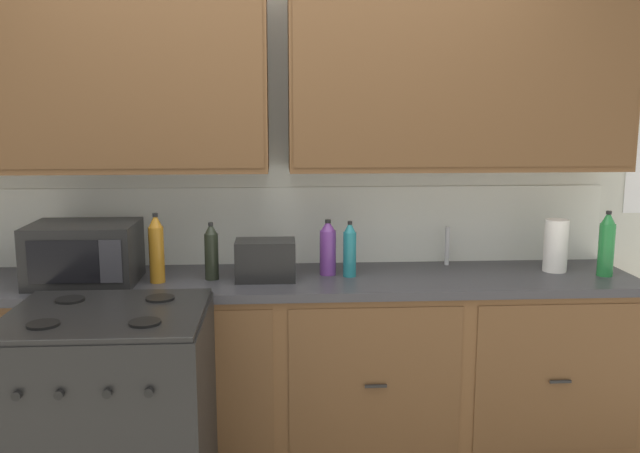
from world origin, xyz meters
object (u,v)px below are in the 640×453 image
at_px(stove_range, 111,426).
at_px(bottle_violet, 327,248).
at_px(bottle_green, 606,244).
at_px(bottle_teal, 349,250).
at_px(microwave, 83,253).
at_px(bottle_amber, 156,249).
at_px(toaster, 264,260).
at_px(bottle_dark, 211,252).
at_px(paper_towel_roll, 555,246).

relative_size(stove_range, bottle_violet, 3.50).
bearing_deg(bottle_green, bottle_teal, 177.18).
distance_m(microwave, bottle_teal, 1.24).
bearing_deg(microwave, bottle_green, -0.25).
bearing_deg(bottle_green, bottle_amber, 179.93).
relative_size(toaster, bottle_green, 0.88).
bearing_deg(stove_range, bottle_dark, 60.27).
height_order(toaster, paper_towel_roll, paper_towel_roll).
distance_m(microwave, bottle_green, 2.47).
bearing_deg(bottle_dark, stove_range, -119.73).
xyz_separation_m(stove_range, bottle_amber, (0.10, 0.57, 0.60)).
relative_size(stove_range, paper_towel_roll, 3.65).
bearing_deg(bottle_green, stove_range, -165.84).
xyz_separation_m(stove_range, bottle_teal, (1.00, 0.63, 0.57)).
bearing_deg(bottle_teal, toaster, -174.04).
bearing_deg(microwave, bottle_teal, 2.32).
bearing_deg(bottle_green, bottle_violet, 175.51).
height_order(bottle_green, bottle_teal, bottle_green).
distance_m(microwave, toaster, 0.83).
bearing_deg(bottle_dark, bottle_teal, 1.51).
height_order(bottle_violet, bottle_green, bottle_green).
distance_m(bottle_violet, bottle_teal, 0.11).
distance_m(bottle_violet, bottle_dark, 0.56).
bearing_deg(toaster, microwave, -179.45).
distance_m(microwave, bottle_amber, 0.33).
distance_m(paper_towel_roll, bottle_green, 0.23).
xyz_separation_m(bottle_amber, bottle_green, (2.14, -0.00, -0.00)).
height_order(microwave, bottle_violet, microwave).
bearing_deg(toaster, bottle_green, -0.65).
distance_m(stove_range, bottle_violet, 1.26).
relative_size(paper_towel_roll, bottle_violet, 0.96).
distance_m(bottle_green, bottle_dark, 1.89).
relative_size(stove_range, toaster, 3.39).
xyz_separation_m(paper_towel_roll, bottle_amber, (-1.93, -0.10, 0.03)).
height_order(bottle_amber, bottle_dark, bottle_amber).
distance_m(stove_range, microwave, 0.85).
xyz_separation_m(microwave, toaster, (0.83, 0.01, -0.04)).
bearing_deg(paper_towel_roll, bottle_green, -27.31).
height_order(toaster, bottle_teal, bottle_teal).
bearing_deg(bottle_green, paper_towel_roll, 152.69).
relative_size(bottle_green, bottle_dark, 1.16).
bearing_deg(microwave, toaster, 0.55).
relative_size(paper_towel_roll, bottle_green, 0.82).
height_order(stove_range, bottle_green, bottle_green).
relative_size(toaster, bottle_amber, 0.86).
distance_m(paper_towel_roll, bottle_violet, 1.13).
bearing_deg(stove_range, bottle_teal, 31.93).
bearing_deg(paper_towel_roll, microwave, -177.60).
distance_m(microwave, bottle_violet, 1.14).
bearing_deg(bottle_teal, bottle_violet, 156.51).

